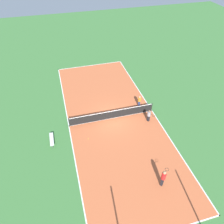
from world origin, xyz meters
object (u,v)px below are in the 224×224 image
Objects in this scene: tennis_ball_far_baseline at (88,139)px; player_baseline_gray at (149,115)px; tennis_net at (112,114)px; player_center_orange at (139,101)px; player_coach_red at (163,177)px; bench at (52,139)px; tennis_ball_left_sideline at (138,98)px; tennis_ball_midcourt at (144,102)px.

player_baseline_gray is at bearing -172.43° from tennis_ball_far_baseline.
tennis_net is 138.76× the size of tennis_ball_far_baseline.
player_center_orange is 0.75× the size of player_coach_red.
player_coach_red reaches higher than bench.
tennis_ball_left_sideline is (-2.37, -11.61, -1.02)m from player_coach_red.
tennis_net reaches higher than tennis_ball_left_sideline.
tennis_ball_midcourt is (-4.41, -1.62, -0.51)m from tennis_net.
player_baseline_gray is 6.91m from tennis_ball_far_baseline.
player_baseline_gray reaches higher than tennis_ball_midcourt.
bench reaches higher than tennis_ball_left_sideline.
bench is 10.30m from player_baseline_gray.
tennis_ball_far_baseline is (4.86, -6.57, -1.02)m from player_coach_red.
player_center_orange is at bearing -161.03° from tennis_net.
player_center_orange is at bearing 154.91° from player_baseline_gray.
player_baseline_gray is 3.28m from tennis_ball_midcourt.
tennis_ball_left_sideline is (-4.11, -2.66, -0.51)m from tennis_net.
player_baseline_gray is (-3.69, 1.48, 0.27)m from tennis_net.
player_baseline_gray is 21.41× the size of tennis_ball_left_sideline.
tennis_ball_midcourt is (-11.01, -3.43, -0.33)m from bench.
player_coach_red reaches higher than tennis_ball_left_sideline.
player_coach_red reaches higher than player_baseline_gray.
player_baseline_gray is (-10.29, -0.33, 0.45)m from bench.
tennis_ball_far_baseline is at bearing -108.24° from player_baseline_gray.
player_center_orange is (-10.25, -3.06, 0.39)m from bench.
player_baseline_gray is 4.23m from tennis_ball_left_sideline.
tennis_net is at bearing 105.26° from bench.
tennis_ball_midcourt is 8.53m from tennis_ball_far_baseline.
player_coach_red reaches higher than tennis_net.
player_center_orange is at bearing 25.94° from tennis_ball_midcourt.
bench is 11.61m from tennis_ball_left_sideline.
player_center_orange reaches higher than tennis_ball_far_baseline.
player_coach_red is 26.78× the size of tennis_ball_far_baseline.
player_baseline_gray reaches higher than tennis_net.
tennis_net is 6.85m from bench.
tennis_ball_midcourt is (-0.76, -0.37, -0.73)m from player_center_orange.
bench is 1.20× the size of player_baseline_gray.
tennis_ball_far_baseline is at bearing 37.37° from tennis_net.
player_coach_red is 11.90m from tennis_ball_left_sideline.
player_center_orange is 1.11m from tennis_ball_midcourt.
player_coach_red is at bearing -40.41° from player_baseline_gray.
player_coach_red is at bearing 100.99° from tennis_net.
tennis_ball_midcourt is at bearing -151.98° from tennis_ball_far_baseline.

